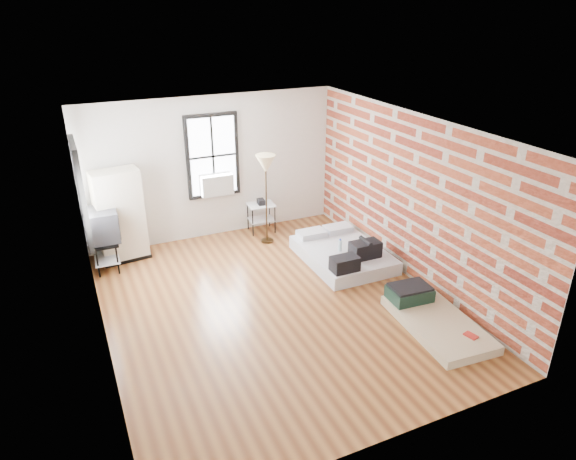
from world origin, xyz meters
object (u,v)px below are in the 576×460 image
mattress_main (343,253)px  wardrobe (120,216)px  tv_stand (102,227)px  floor_lamp (266,168)px  mattress_bare (431,316)px  side_table (261,210)px

mattress_main → wardrobe: 4.10m
tv_stand → floor_lamp: bearing=-1.3°
mattress_main → tv_stand: 4.30m
wardrobe → tv_stand: bearing=-149.7°
mattress_bare → wardrobe: bearing=137.6°
side_table → floor_lamp: 1.16m
mattress_bare → wardrobe: 5.61m
wardrobe → floor_lamp: 2.79m
mattress_bare → wardrobe: size_ratio=1.06×
wardrobe → tv_stand: wardrobe is taller
mattress_main → mattress_bare: size_ratio=1.03×
floor_lamp → tv_stand: (-3.01, 0.18, -0.73)m
mattress_bare → mattress_main: bearing=99.2°
wardrobe → side_table: size_ratio=2.41×
mattress_main → tv_stand: size_ratio=1.67×
wardrobe → side_table: bearing=-4.8°
side_table → tv_stand: 3.13m
mattress_main → floor_lamp: floor_lamp is taller
mattress_bare → floor_lamp: size_ratio=1.01×
mattress_main → side_table: 2.08m
mattress_bare → tv_stand: (-4.15, 3.79, 0.68)m
side_table → wardrobe: bearing=-178.5°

